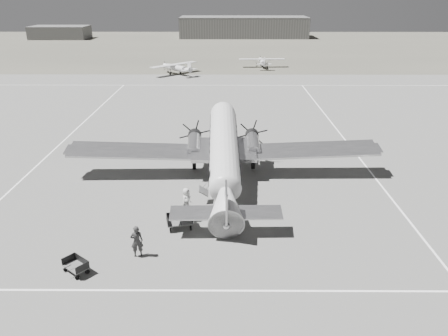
% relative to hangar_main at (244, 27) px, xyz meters
% --- Properties ---
extents(ground, '(260.00, 260.00, 0.00)m').
position_rel_hangar_main_xyz_m(ground, '(-5.00, -120.00, -3.30)').
color(ground, slate).
rests_on(ground, ground).
extents(taxi_line_near, '(60.00, 0.15, 0.01)m').
position_rel_hangar_main_xyz_m(taxi_line_near, '(-5.00, -134.00, -3.29)').
color(taxi_line_near, white).
rests_on(taxi_line_near, ground).
extents(taxi_line_right, '(0.15, 80.00, 0.01)m').
position_rel_hangar_main_xyz_m(taxi_line_right, '(7.00, -120.00, -3.29)').
color(taxi_line_right, white).
rests_on(taxi_line_right, ground).
extents(taxi_line_left, '(0.15, 60.00, 0.01)m').
position_rel_hangar_main_xyz_m(taxi_line_left, '(-23.00, -110.00, -3.29)').
color(taxi_line_left, white).
rests_on(taxi_line_left, ground).
extents(taxi_line_horizon, '(90.00, 0.15, 0.01)m').
position_rel_hangar_main_xyz_m(taxi_line_horizon, '(-5.00, -80.00, -3.29)').
color(taxi_line_horizon, white).
rests_on(taxi_line_horizon, ground).
extents(grass_infield, '(260.00, 90.00, 0.01)m').
position_rel_hangar_main_xyz_m(grass_infield, '(-5.00, -25.00, -3.30)').
color(grass_infield, '#575549').
rests_on(grass_infield, ground).
extents(hangar_main, '(42.00, 14.00, 6.60)m').
position_rel_hangar_main_xyz_m(hangar_main, '(0.00, 0.00, 0.00)').
color(hangar_main, slate).
rests_on(hangar_main, ground).
extents(shed_secondary, '(18.00, 10.00, 4.00)m').
position_rel_hangar_main_xyz_m(shed_secondary, '(-60.00, -5.00, -1.30)').
color(shed_secondary, '#505050').
rests_on(shed_secondary, ground).
extents(dc3_airliner, '(27.11, 19.10, 5.09)m').
position_rel_hangar_main_xyz_m(dc3_airliner, '(-5.89, -120.08, -0.75)').
color(dc3_airliner, silver).
rests_on(dc3_airliner, ground).
extents(light_plane_left, '(13.26, 13.28, 2.15)m').
position_rel_hangar_main_xyz_m(light_plane_left, '(-15.25, -69.94, -2.22)').
color(light_plane_left, silver).
rests_on(light_plane_left, ground).
extents(light_plane_right, '(9.89, 8.18, 1.98)m').
position_rel_hangar_main_xyz_m(light_plane_right, '(1.63, -61.91, -2.31)').
color(light_plane_right, silver).
rests_on(light_plane_right, ground).
extents(baggage_cart_near, '(2.03, 1.64, 1.01)m').
position_rel_hangar_main_xyz_m(baggage_cart_near, '(-8.83, -127.42, -2.80)').
color(baggage_cart_near, '#505050').
rests_on(baggage_cart_near, ground).
extents(baggage_cart_far, '(1.83, 1.77, 0.85)m').
position_rel_hangar_main_xyz_m(baggage_cart_far, '(-14.20, -132.42, -2.88)').
color(baggage_cart_far, '#505050').
rests_on(baggage_cart_far, ground).
extents(ground_crew, '(0.84, 0.65, 2.04)m').
position_rel_hangar_main_xyz_m(ground_crew, '(-11.03, -130.72, -2.28)').
color(ground_crew, '#2A2A2A').
rests_on(ground_crew, ground).
extents(ramp_agent, '(0.93, 1.02, 1.70)m').
position_rel_hangar_main_xyz_m(ramp_agent, '(-8.39, -126.43, -2.45)').
color(ramp_agent, silver).
rests_on(ramp_agent, ground).
extents(passenger, '(0.91, 1.07, 1.86)m').
position_rel_hangar_main_xyz_m(passenger, '(-8.56, -125.08, -2.37)').
color(passenger, silver).
rests_on(passenger, ground).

